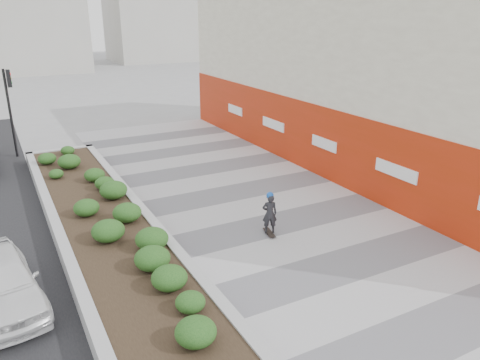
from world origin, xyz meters
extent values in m
plane|color=gray|center=(0.00, 0.00, 0.00)|extent=(160.00, 160.00, 0.00)
cube|color=#A8A8AD|center=(0.00, 3.00, 0.01)|extent=(8.00, 36.00, 0.01)
cube|color=beige|center=(7.00, 9.00, 4.00)|extent=(6.00, 24.00, 8.00)
cube|color=#B5270D|center=(4.02, 9.00, 1.50)|extent=(0.12, 24.00, 3.00)
cube|color=#9E9EA0|center=(-5.50, 15.85, 0.28)|extent=(3.00, 0.30, 0.55)
cube|color=#9E9EA0|center=(-6.85, 7.00, 0.28)|extent=(0.30, 18.00, 0.55)
cube|color=#9E9EA0|center=(-4.15, 7.00, 0.28)|extent=(0.30, 18.00, 0.55)
cube|color=#2D2116|center=(-5.50, 7.00, 0.25)|extent=(2.40, 17.40, 0.50)
cylinder|color=black|center=(-7.30, 17.50, 2.10)|extent=(0.12, 0.12, 4.20)
cube|color=black|center=(-7.12, 17.50, 3.75)|extent=(0.18, 0.28, 0.80)
cylinder|color=#595654|center=(0.50, 3.00, 0.00)|extent=(0.44, 0.44, 0.01)
cube|color=black|center=(-0.88, 4.44, 0.07)|extent=(0.35, 0.75, 0.02)
imported|color=#232328|center=(-0.88, 4.44, 0.72)|extent=(0.55, 0.46, 1.30)
sphere|color=blue|center=(-0.88, 4.44, 1.33)|extent=(0.23, 0.23, 0.23)
imported|color=white|center=(-8.50, 4.17, 0.66)|extent=(2.07, 4.07, 1.33)
camera|label=1|loc=(-8.00, -6.93, 6.69)|focal=35.00mm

